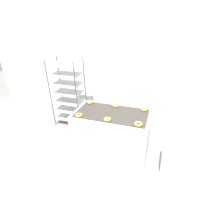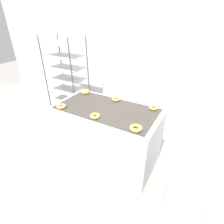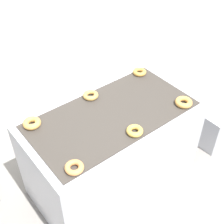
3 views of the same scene
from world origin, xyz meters
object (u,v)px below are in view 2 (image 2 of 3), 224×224
donut_near_right (136,128)px  donut_far_center (116,99)px  fryer_machine (107,134)px  glaze_bin (186,190)px  donut_near_left (61,106)px  donut_far_left (85,92)px  donut_far_right (154,108)px  donut_near_center (95,116)px  baking_rack_cart (67,79)px

donut_near_right → donut_far_center: size_ratio=1.08×
fryer_machine → glaze_bin: size_ratio=3.53×
donut_far_center → donut_near_left: bearing=-133.3°
donut_near_left → donut_far_left: bearing=92.0°
donut_far_left → donut_far_right: donut_far_left is taller
fryer_machine → donut_far_right: (0.55, 0.29, 0.43)m
donut_far_right → donut_far_left: bearing=-179.3°
donut_near_left → donut_far_left: (-0.02, 0.55, 0.00)m
fryer_machine → donut_far_center: (-0.01, 0.28, 0.43)m
donut_far_center → donut_near_center: bearing=-89.2°
donut_near_center → donut_near_right: size_ratio=0.89×
glaze_bin → fryer_machine: bearing=169.0°
fryer_machine → donut_near_right: donut_near_right is taller
donut_near_left → donut_far_center: (0.53, 0.56, -0.00)m
donut_near_right → donut_far_center: 0.77m
baking_rack_cart → donut_near_right: (1.82, -0.94, 0.04)m
baking_rack_cart → donut_near_center: (1.29, -0.94, 0.03)m
fryer_machine → baking_rack_cart: 1.51m
donut_near_right → baking_rack_cart: bearing=152.7°
donut_far_center → donut_far_right: size_ratio=1.05×
donut_near_center → donut_far_left: 0.77m
fryer_machine → donut_near_center: bearing=-89.9°
donut_far_left → donut_near_center: bearing=-44.2°
fryer_machine → donut_near_left: size_ratio=11.11×
baking_rack_cart → donut_near_center: size_ratio=12.83×
baking_rack_cart → donut_near_center: bearing=-36.1°
donut_near_left → donut_far_right: size_ratio=1.04×
donut_near_center → donut_near_right: bearing=0.1°
donut_near_center → donut_far_center: same height
fryer_machine → donut_near_left: 0.74m
donut_near_center → donut_far_right: 0.78m
fryer_machine → donut_far_left: size_ratio=10.46×
donut_near_center → donut_far_left: size_ratio=0.92×
donut_near_left → donut_near_right: donut_near_right is taller
glaze_bin → donut_near_left: size_ratio=3.15×
baking_rack_cart → glaze_bin: 2.69m
glaze_bin → donut_far_left: 1.91m
donut_far_left → donut_near_right: bearing=-26.4°
baking_rack_cart → donut_far_right: size_ratio=12.95×
donut_far_right → donut_near_center: bearing=-134.7°
donut_near_left → donut_near_right: bearing=0.6°
baking_rack_cart → donut_near_left: (0.75, -0.95, 0.03)m
fryer_machine → donut_near_center: 0.51m
baking_rack_cart → donut_far_right: (1.84, -0.39, 0.03)m
baking_rack_cart → glaze_bin: size_ratio=3.97×
glaze_bin → donut_far_left: (-1.72, 0.50, 0.65)m
donut_near_left → donut_near_right: 1.06m
donut_far_left → donut_far_center: bearing=0.9°
glaze_bin → donut_near_center: bearing=-178.0°
donut_far_center → donut_far_left: bearing=-179.1°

